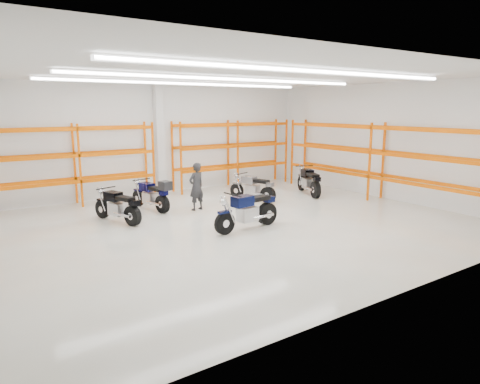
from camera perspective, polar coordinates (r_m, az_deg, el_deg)
ground at (r=13.35m, az=-0.26°, el=-4.25°), size 14.00×14.00×0.00m
room_shell at (r=12.89m, az=-0.34°, el=9.98°), size 14.02×12.02×4.51m
motorcycle_main at (r=12.69m, az=1.28°, el=-2.58°), size 2.33×0.77×1.14m
motorcycle_back_a at (r=13.91m, az=-15.87°, el=-1.95°), size 0.94×2.08×1.05m
motorcycle_back_b at (r=15.25m, az=-11.54°, el=-0.44°), size 0.84×2.19×1.13m
motorcycle_back_c at (r=16.54m, az=1.89°, el=0.48°), size 0.91×2.03×1.03m
motorcycle_back_d at (r=17.89m, az=9.22°, el=1.32°), size 1.12×2.20×1.14m
standing_man at (r=15.03m, az=-5.84°, el=0.73°), size 0.68×0.52×1.68m
structural_column at (r=18.04m, az=-10.71°, el=6.86°), size 0.32×0.32×4.50m
pallet_racking_back_left at (r=16.69m, az=-20.95°, el=4.37°), size 5.67×0.87×3.00m
pallet_racking_back_right at (r=19.39m, az=-0.96°, el=5.96°), size 5.67×0.87×3.00m
pallet_racking_side at (r=17.42m, az=17.79°, el=4.93°), size 0.87×9.07×3.00m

